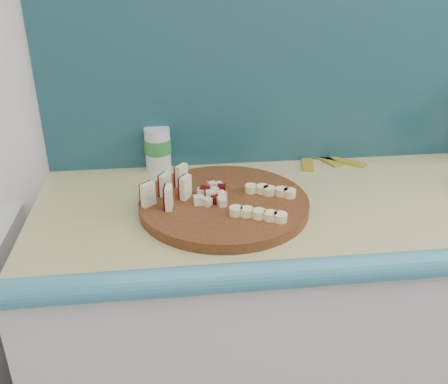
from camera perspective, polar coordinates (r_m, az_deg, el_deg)
name	(u,v)px	position (r m, az deg, el deg)	size (l,w,h in m)	color
kitchen_counter	(425,327)	(1.69, 22.00, -14.08)	(2.20, 0.63, 0.91)	silver
backsplash	(421,75)	(1.62, 21.61, 12.35)	(2.20, 0.02, 0.50)	teal
cutting_board	(224,204)	(1.24, 0.00, -1.37)	(0.42, 0.42, 0.03)	#421C0E
apple_wedges	(169,188)	(1.24, -6.26, 0.51)	(0.12, 0.16, 0.06)	beige
apple_chunks	(214,194)	(1.24, -1.18, -0.22)	(0.07, 0.07, 0.02)	beige
banana_slices	(265,202)	(1.21, 4.68, -1.09)	(0.18, 0.19, 0.02)	#FAE499
canister	(158,148)	(1.46, -7.58, 4.99)	(0.08, 0.08, 0.13)	silver
banana_peel	(324,160)	(1.56, 11.32, 3.63)	(0.21, 0.17, 0.01)	gold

